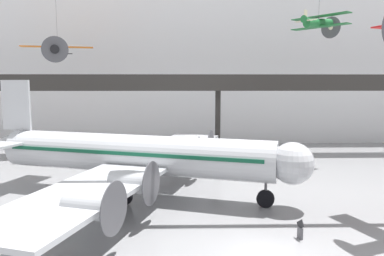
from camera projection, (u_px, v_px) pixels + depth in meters
The scene contains 7 objects.
ground_plane at pixel (265, 254), 20.07m from camera, with size 260.00×260.00×0.00m, color gray.
hangar_back_wall at pixel (213, 59), 56.20m from camera, with size 140.00×3.00×25.29m.
mezzanine_walkway at pixel (219, 88), 47.21m from camera, with size 110.00×3.20×10.10m.
airliner_silver_main at pixel (133, 155), 30.14m from camera, with size 27.58×32.09×9.36m.
suspended_plane_orange_highwing at pixel (58, 51), 45.85m from camera, with size 8.51×7.05×8.94m.
suspended_plane_green_biplane at pixel (319, 23), 42.45m from camera, with size 5.86×6.25×6.12m.
info_sign_pedestal at pixel (300, 231), 22.01m from camera, with size 0.25×0.76×1.24m.
Camera 1 is at (-4.32, -19.00, 9.21)m, focal length 35.00 mm.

